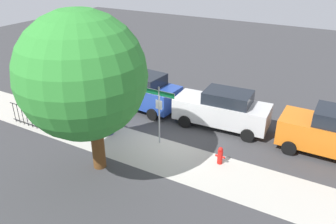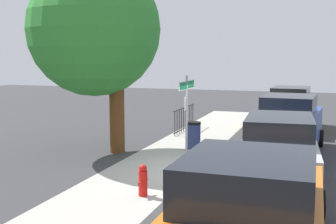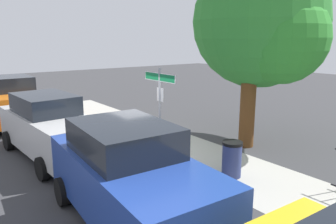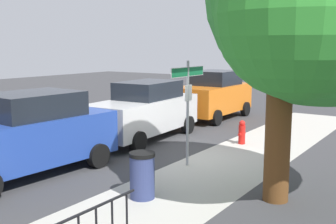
{
  "view_description": "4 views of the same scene",
  "coord_description": "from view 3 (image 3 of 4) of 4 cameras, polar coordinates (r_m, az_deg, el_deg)",
  "views": [
    {
      "loc": [
        -6.56,
        11.87,
        8.11
      ],
      "look_at": [
        0.36,
        -0.28,
        1.31
      ],
      "focal_mm": 35.79,
      "sensor_mm": 36.0,
      "label": 1
    },
    {
      "loc": [
        -12.35,
        -3.3,
        3.4
      ],
      "look_at": [
        0.88,
        1.14,
        1.6
      ],
      "focal_mm": 47.63,
      "sensor_mm": 36.0,
      "label": 2
    },
    {
      "loc": [
        8.51,
        -5.41,
        3.62
      ],
      "look_at": [
        -0.31,
        1.29,
        1.14
      ],
      "focal_mm": 34.44,
      "sensor_mm": 36.0,
      "label": 3
    },
    {
      "loc": [
        9.61,
        6.01,
        3.15
      ],
      "look_at": [
        0.85,
        0.06,
        1.46
      ],
      "focal_mm": 44.24,
      "sensor_mm": 36.0,
      "label": 4
    }
  ],
  "objects": [
    {
      "name": "sidewalk_strip",
      "position": [
        10.03,
        8.15,
        -8.68
      ],
      "size": [
        24.0,
        2.6,
        0.0
      ],
      "primitive_type": "cube",
      "color": "#ADA9A0",
      "rests_on": "ground_plane"
    },
    {
      "name": "car_orange",
      "position": [
        15.47,
        -25.82,
        1.73
      ],
      "size": [
        4.18,
        2.11,
        2.09
      ],
      "rotation": [
        0.0,
        0.0,
        -0.0
      ],
      "color": "orange",
      "rests_on": "ground_plane"
    },
    {
      "name": "street_sign",
      "position": [
        10.09,
        -1.49,
        3.28
      ],
      "size": [
        1.57,
        0.07,
        2.78
      ],
      "color": "#9EA0A5",
      "rests_on": "ground_plane"
    },
    {
      "name": "ground_plane",
      "position": [
        10.72,
        -4.53,
        -7.17
      ],
      "size": [
        60.0,
        60.0,
        0.0
      ],
      "primitive_type": "plane",
      "color": "#38383A"
    },
    {
      "name": "car_blue",
      "position": [
        6.5,
        -6.78,
        -11.14
      ],
      "size": [
        4.63,
        2.34,
        2.03
      ],
      "rotation": [
        0.0,
        0.0,
        -0.07
      ],
      "color": "#213E96",
      "rests_on": "ground_plane"
    },
    {
      "name": "car_silver",
      "position": [
        10.75,
        -20.26,
        -2.39
      ],
      "size": [
        4.76,
        2.16,
        1.96
      ],
      "rotation": [
        0.0,
        0.0,
        0.06
      ],
      "color": "beige",
      "rests_on": "ground_plane"
    },
    {
      "name": "fire_hydrant",
      "position": [
        13.08,
        -8.62,
        -1.86
      ],
      "size": [
        0.42,
        0.22,
        0.78
      ],
      "color": "red",
      "rests_on": "ground_plane"
    },
    {
      "name": "shade_tree",
      "position": [
        11.59,
        16.38,
        15.18
      ],
      "size": [
        4.75,
        4.52,
        6.51
      ],
      "color": "brown",
      "rests_on": "ground_plane"
    },
    {
      "name": "trash_bin",
      "position": [
        8.92,
        11.22,
        -8.17
      ],
      "size": [
        0.55,
        0.55,
        0.98
      ],
      "color": "navy",
      "rests_on": "ground_plane"
    }
  ]
}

